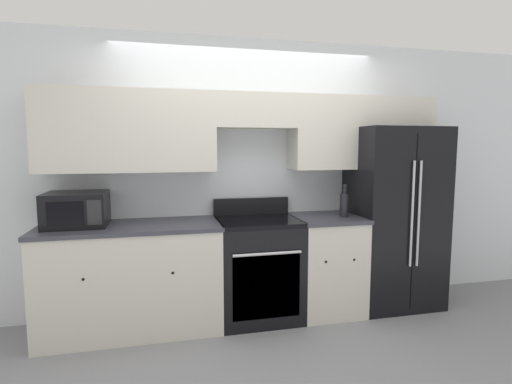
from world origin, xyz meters
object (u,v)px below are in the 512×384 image
(oven_range, at_px, (258,268))
(microwave, at_px, (77,209))
(bottle, at_px, (344,204))
(refrigerator, at_px, (390,216))

(oven_range, xyz_separation_m, microwave, (-1.54, 0.05, 0.60))
(bottle, bearing_deg, oven_range, 175.72)
(microwave, relative_size, bottle, 1.58)
(bottle, bearing_deg, microwave, 177.26)
(microwave, bearing_deg, bottle, -2.74)
(microwave, height_order, bottle, bottle)
(refrigerator, bearing_deg, bottle, -166.32)
(oven_range, bearing_deg, refrigerator, 3.24)
(oven_range, xyz_separation_m, refrigerator, (1.40, 0.08, 0.42))
(oven_range, relative_size, bottle, 3.54)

